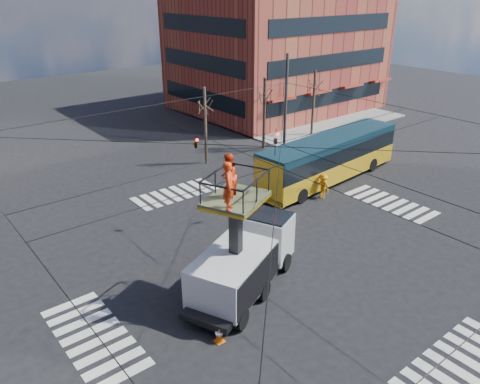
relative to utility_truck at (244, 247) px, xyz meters
name	(u,v)px	position (x,y,z in m)	size (l,w,h in m)	color
ground	(277,254)	(3.19, 1.18, -2.17)	(120.00, 120.00, 0.00)	black
sidewalk_ne	(286,112)	(24.19, 22.18, -2.11)	(18.00, 18.00, 0.12)	slate
crosswalks	(277,254)	(3.19, 1.18, -2.16)	(22.40, 22.40, 0.02)	silver
building_ne	(276,44)	(25.17, 25.15, 4.83)	(20.06, 16.06, 14.00)	maroon
overhead_network	(273,176)	(3.12, 1.58, 2.11)	(24.24, 24.24, 8.00)	#2D2D30
tree_a	(205,105)	(8.19, 14.68, 2.45)	(2.00, 2.00, 6.00)	#382B21
tree_b	(265,95)	(14.19, 14.68, 2.45)	(2.00, 2.00, 6.00)	#382B21
tree_c	(315,86)	(20.19, 14.68, 2.45)	(2.00, 2.00, 6.00)	#382B21
utility_truck	(244,247)	(0.00, 0.00, 0.00)	(7.33, 4.96, 6.89)	black
city_bus	(330,157)	(13.08, 6.37, -0.45)	(12.92, 3.59, 3.20)	orange
traffic_cone	(219,335)	(-3.04, -2.20, -1.85)	(0.36, 0.36, 0.66)	orange
worker_ground	(195,284)	(-2.28, 0.62, -1.32)	(1.00, 0.42, 1.71)	orange
flagger	(323,186)	(10.35, 4.51, -1.31)	(1.12, 0.64, 1.73)	orange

